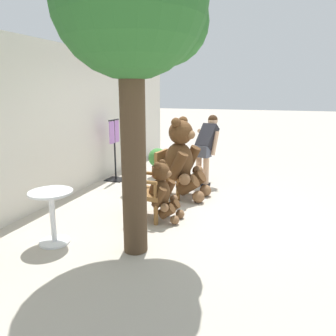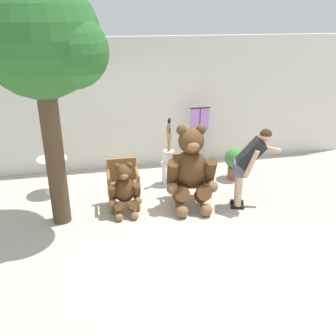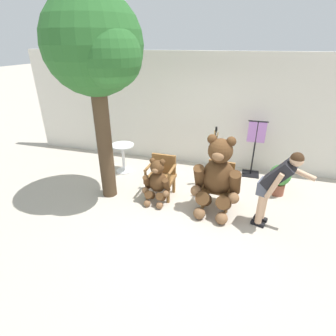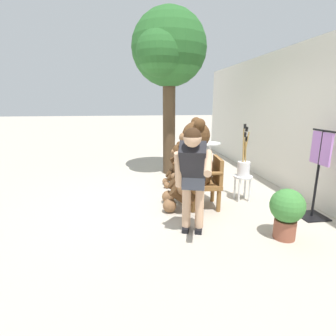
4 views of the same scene
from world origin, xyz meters
name	(u,v)px [view 2 (image 2 of 4)]	position (x,y,z in m)	size (l,w,h in m)	color
ground_plane	(161,215)	(0.00, 0.00, 0.00)	(60.00, 60.00, 0.00)	#B2A899
back_wall	(140,104)	(0.00, 2.40, 1.40)	(10.00, 0.16, 2.80)	silver
wooden_chair_left	(123,182)	(-0.59, 0.49, 0.46)	(0.57, 0.53, 0.86)	brown
wooden_chair_right	(188,177)	(0.60, 0.49, 0.46)	(0.61, 0.57, 0.86)	brown
teddy_bear_large	(191,168)	(0.59, 0.23, 0.74)	(0.91, 0.89, 1.51)	#4C3019
teddy_bear_small	(125,189)	(-0.59, 0.20, 0.46)	(0.57, 0.53, 0.94)	#4C3019
person_visitor	(249,161)	(1.56, 0.00, 0.89)	(0.89, 0.49, 1.47)	black
white_stool	(169,168)	(0.40, 1.21, 0.36)	(0.34, 0.34, 0.46)	silver
brush_bucket	(169,154)	(0.40, 1.21, 0.65)	(0.22, 0.22, 0.93)	white
round_side_table	(54,172)	(-1.84, 1.27, 0.45)	(0.56, 0.56, 0.72)	silver
patio_tree	(45,44)	(-1.60, 0.13, 2.85)	(1.80, 1.71, 3.80)	#473523
potted_plant	(235,161)	(1.80, 1.19, 0.40)	(0.44, 0.44, 0.68)	brown
clothing_display_stand	(199,136)	(1.25, 2.00, 0.72)	(0.44, 0.40, 1.36)	black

